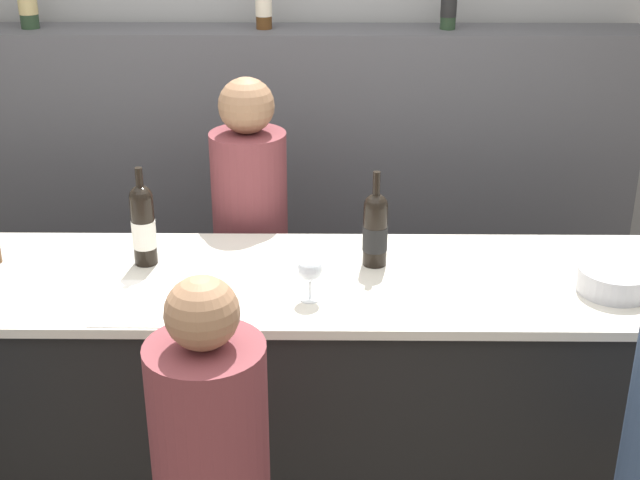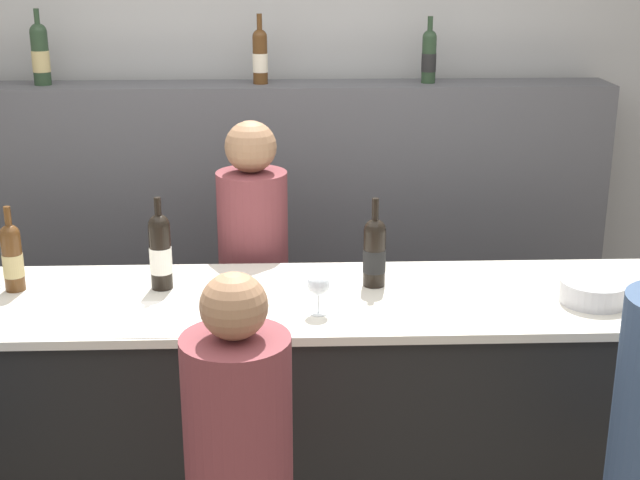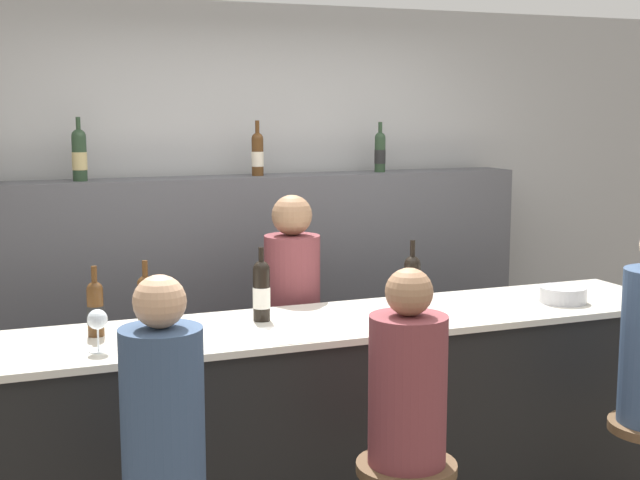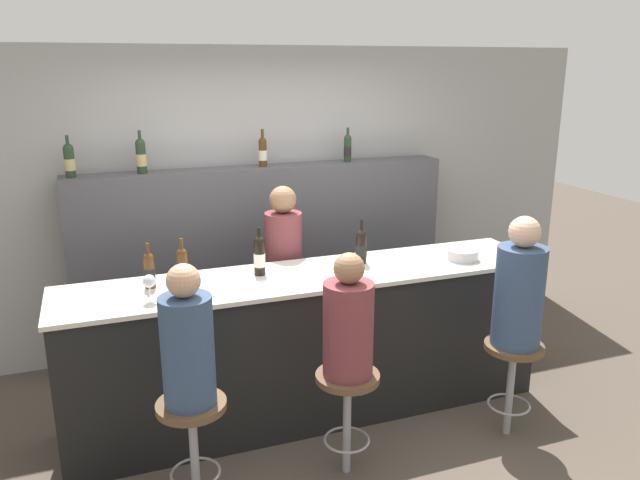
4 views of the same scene
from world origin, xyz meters
name	(u,v)px [view 1 (image 1 of 4)]	position (x,y,z in m)	size (l,w,h in m)	color
wall_back	(269,92)	(0.00, 1.73, 1.30)	(6.40, 0.05, 2.60)	#9E9E9E
bar_counter	(249,414)	(0.00, 0.32, 0.53)	(3.40, 0.69, 1.06)	black
back_bar_cabinet	(269,210)	(0.00, 1.50, 0.81)	(3.19, 0.28, 1.63)	#4C4C51
wine_bottle_counter_2	(143,224)	(-0.33, 0.42, 1.20)	(0.08, 0.08, 0.33)	black
wine_bottle_counter_3	(375,229)	(0.42, 0.42, 1.19)	(0.08, 0.08, 0.32)	black
wine_glass_2	(310,270)	(0.21, 0.17, 1.16)	(0.08, 0.08, 0.14)	silver
metal_bowl	(615,280)	(1.15, 0.24, 1.10)	(0.23, 0.23, 0.08)	#B7B7BC
tasting_menu	(133,303)	(-0.32, 0.14, 1.06)	(0.21, 0.30, 0.00)	white
guest_seated_middle	(209,432)	(-0.02, -0.41, 0.99)	(0.30, 0.30, 0.75)	brown
bartender	(253,288)	(-0.03, 0.87, 0.74)	(0.28, 0.28, 1.58)	brown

